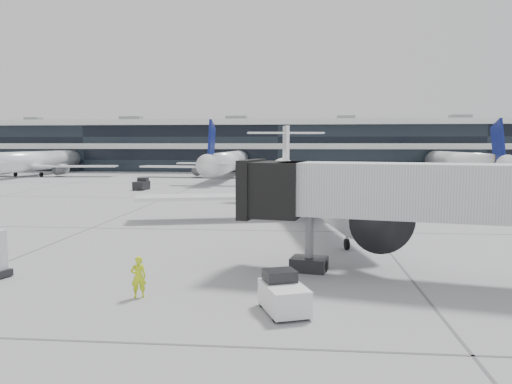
# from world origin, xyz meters

# --- Properties ---
(ground) EXTENTS (220.00, 220.00, 0.00)m
(ground) POSITION_xyz_m (0.00, 0.00, 0.00)
(ground) COLOR gray
(ground) RESTS_ON ground
(terminal) EXTENTS (170.00, 22.00, 10.00)m
(terminal) POSITION_xyz_m (0.00, 82.00, 5.00)
(terminal) COLOR black
(terminal) RESTS_ON ground
(bg_jet_left) EXTENTS (32.00, 40.00, 9.60)m
(bg_jet_left) POSITION_xyz_m (-45.00, 55.00, 0.00)
(bg_jet_left) COLOR white
(bg_jet_left) RESTS_ON ground
(bg_jet_center) EXTENTS (32.00, 40.00, 9.60)m
(bg_jet_center) POSITION_xyz_m (-8.00, 55.00, 0.00)
(bg_jet_center) COLOR white
(bg_jet_center) RESTS_ON ground
(bg_jet_right) EXTENTS (32.00, 40.00, 9.60)m
(bg_jet_right) POSITION_xyz_m (32.00, 55.00, 0.00)
(bg_jet_right) COLOR white
(bg_jet_right) RESTS_ON ground
(regional_jet) EXTENTS (27.52, 34.33, 7.95)m
(regional_jet) POSITION_xyz_m (5.69, 5.91, 2.71)
(regional_jet) COLOR white
(regional_jet) RESTS_ON ground
(jet_bridge) EXTENTS (16.66, 6.50, 5.38)m
(jet_bridge) POSITION_xyz_m (11.38, -12.08, 3.92)
(jet_bridge) COLOR silver
(jet_bridge) RESTS_ON ground
(ramp_worker) EXTENTS (0.72, 0.63, 1.66)m
(ramp_worker) POSITION_xyz_m (-1.31, -15.56, 0.83)
(ramp_worker) COLOR #D0EF19
(ramp_worker) RESTS_ON ground
(baggage_tug) EXTENTS (2.04, 2.58, 1.44)m
(baggage_tug) POSITION_xyz_m (4.44, -16.74, 0.64)
(baggage_tug) COLOR white
(baggage_tug) RESTS_ON ground
(traffic_cone) EXTENTS (0.53, 0.53, 0.60)m
(traffic_cone) POSITION_xyz_m (-0.26, 11.90, 0.28)
(traffic_cone) COLOR orange
(traffic_cone) RESTS_ON ground
(far_tug) EXTENTS (1.73, 2.61, 1.57)m
(far_tug) POSITION_xyz_m (-15.88, 29.35, 0.70)
(far_tug) COLOR black
(far_tug) RESTS_ON ground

